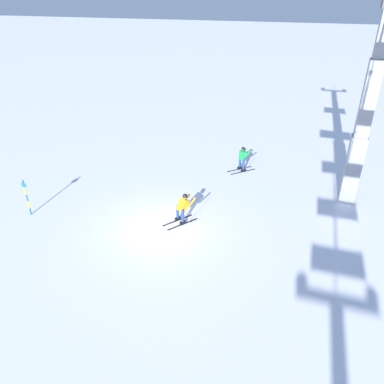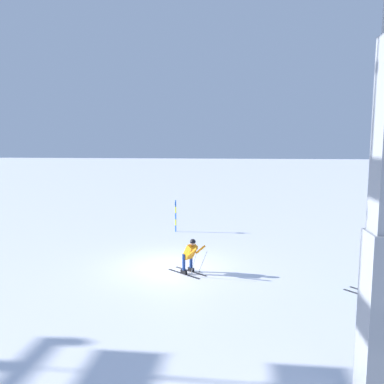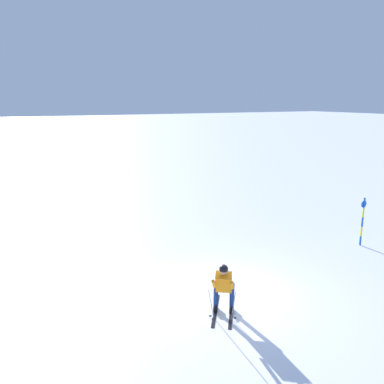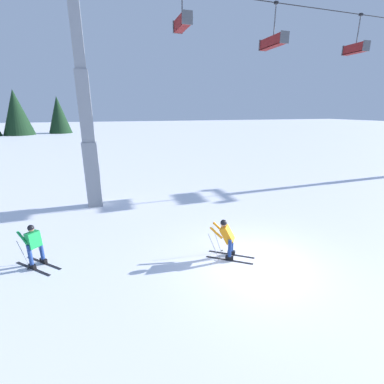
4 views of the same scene
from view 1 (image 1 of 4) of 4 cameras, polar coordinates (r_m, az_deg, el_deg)
ground_plane at (r=17.50m, az=-4.94°, el=-5.67°), size 260.00×260.00×0.00m
skier_carving_main at (r=17.51m, az=-1.44°, el=-2.23°), size 1.70×1.46×1.61m
lift_tower_near at (r=19.63m, az=25.31°, el=10.92°), size 0.77×2.72×11.38m
trail_marker_pole at (r=19.69m, az=-24.27°, el=-0.62°), size 0.07×0.28×1.92m
skier_distant_uphill at (r=22.83m, az=7.85°, el=5.35°), size 1.62×1.63×1.58m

